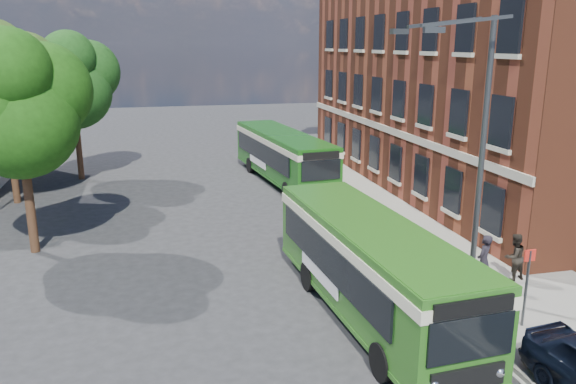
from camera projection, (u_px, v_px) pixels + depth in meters
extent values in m
plane|color=#29292C|center=(302.00, 290.00, 19.26)|extent=(120.00, 120.00, 0.00)
cube|color=gray|center=(394.00, 209.00, 28.35)|extent=(6.00, 48.00, 0.15)
cube|color=beige|center=(337.00, 215.00, 27.67)|extent=(0.12, 48.00, 0.01)
cube|color=brown|center=(484.00, 83.00, 32.19)|extent=(12.00, 26.00, 12.00)
cube|color=beige|center=(384.00, 128.00, 31.42)|extent=(0.12, 26.00, 0.35)
cylinder|color=#383B3D|center=(469.00, 295.00, 18.53)|extent=(0.44, 0.44, 0.30)
cylinder|color=#383B3D|center=(481.00, 167.00, 17.41)|extent=(0.18, 0.18, 9.00)
cube|color=#383B3D|center=(467.00, 21.00, 15.46)|extent=(2.58, 0.46, 0.37)
cube|color=#383B3D|center=(445.00, 23.00, 16.59)|extent=(2.58, 0.46, 0.37)
cube|color=#383B3D|center=(434.00, 30.00, 14.80)|extent=(0.55, 0.22, 0.16)
cube|color=#383B3D|center=(399.00, 31.00, 16.82)|extent=(0.55, 0.22, 0.16)
cylinder|color=#383B3D|center=(526.00, 291.00, 16.27)|extent=(0.08, 0.08, 2.50)
cube|color=red|center=(530.00, 255.00, 15.99)|extent=(0.35, 0.04, 0.35)
cube|color=#28631A|center=(370.00, 262.00, 17.06)|extent=(3.12, 10.31, 2.45)
cube|color=#28631A|center=(369.00, 300.00, 17.39)|extent=(3.16, 10.35, 0.14)
cube|color=black|center=(327.00, 259.00, 16.94)|extent=(0.59, 8.37, 1.10)
cube|color=black|center=(403.00, 250.00, 17.67)|extent=(0.59, 8.37, 1.10)
cube|color=#ECE8C2|center=(371.00, 236.00, 16.85)|extent=(3.18, 10.38, 0.32)
cube|color=#28631A|center=(372.00, 225.00, 16.75)|extent=(3.01, 10.21, 0.12)
cube|color=black|center=(471.00, 338.00, 12.29)|extent=(2.15, 0.21, 1.05)
cube|color=black|center=(474.00, 307.00, 12.08)|extent=(2.00, 0.20, 0.38)
cube|color=black|center=(467.00, 379.00, 12.53)|extent=(1.90, 0.20, 0.55)
sphere|color=silver|center=(499.00, 372.00, 12.80)|extent=(0.26, 0.26, 0.26)
cube|color=black|center=(314.00, 209.00, 21.73)|extent=(2.00, 0.20, 0.90)
cube|color=white|center=(319.00, 273.00, 17.77)|extent=(0.23, 3.20, 0.45)
cylinder|color=black|center=(382.00, 362.00, 14.02)|extent=(0.34, 1.02, 1.00)
cylinder|color=black|center=(463.00, 347.00, 14.68)|extent=(0.34, 1.02, 1.00)
cylinder|color=black|center=(309.00, 276.00, 19.17)|extent=(0.34, 1.02, 1.00)
cylinder|color=black|center=(371.00, 268.00, 19.83)|extent=(0.34, 1.02, 1.00)
cube|color=#165312|center=(283.00, 153.00, 33.94)|extent=(3.78, 11.85, 2.45)
cube|color=#165312|center=(283.00, 174.00, 34.27)|extent=(3.82, 11.90, 0.14)
cube|color=black|center=(261.00, 151.00, 33.76)|extent=(1.17, 9.80, 1.10)
cube|color=black|center=(301.00, 149.00, 34.60)|extent=(1.17, 9.80, 1.10)
cube|color=beige|center=(283.00, 140.00, 33.73)|extent=(3.84, 11.92, 0.32)
cube|color=#165312|center=(283.00, 134.00, 33.64)|extent=(3.67, 11.74, 0.12)
cube|color=black|center=(321.00, 170.00, 28.58)|extent=(2.15, 0.32, 1.05)
cube|color=black|center=(321.00, 156.00, 28.38)|extent=(2.00, 0.30, 0.38)
cube|color=black|center=(321.00, 189.00, 28.83)|extent=(1.90, 0.29, 0.55)
sphere|color=silver|center=(305.00, 190.00, 28.56)|extent=(0.26, 0.26, 0.26)
sphere|color=silver|center=(336.00, 188.00, 29.13)|extent=(0.26, 0.26, 0.26)
cube|color=black|center=(255.00, 135.00, 39.20)|extent=(2.00, 0.30, 0.90)
cube|color=white|center=(258.00, 161.00, 34.58)|extent=(0.39, 3.18, 0.45)
cylinder|color=black|center=(287.00, 191.00, 30.23)|extent=(0.39, 1.02, 1.00)
cylinder|color=black|center=(327.00, 187.00, 31.00)|extent=(0.39, 1.02, 1.00)
cylinder|color=black|center=(250.00, 165.00, 36.63)|extent=(0.39, 1.02, 1.00)
cylinder|color=black|center=(284.00, 163.00, 37.40)|extent=(0.39, 1.02, 1.00)
imported|color=black|center=(484.00, 261.00, 18.93)|extent=(0.81, 0.76, 1.87)
imported|color=black|center=(514.00, 257.00, 19.57)|extent=(0.91, 0.75, 1.69)
cylinder|color=#3D2616|center=(30.00, 207.00, 22.35)|extent=(0.36, 0.36, 3.77)
sphere|color=#19460E|center=(20.00, 121.00, 21.47)|extent=(4.45, 4.45, 4.45)
sphere|color=#19460E|center=(43.00, 90.00, 22.02)|extent=(3.77, 3.77, 3.77)
sphere|color=#19460E|center=(8.00, 70.00, 20.16)|extent=(3.08, 3.08, 3.08)
cylinder|color=#3D2616|center=(13.00, 166.00, 29.33)|extent=(0.36, 0.36, 4.01)
sphere|color=#2C4616|center=(4.00, 95.00, 28.39)|extent=(4.74, 4.74, 4.74)
sphere|color=#2C4616|center=(23.00, 71.00, 28.98)|extent=(4.01, 4.01, 4.01)
cylinder|color=#3D2616|center=(79.00, 149.00, 34.56)|extent=(0.36, 0.36, 3.83)
sphere|color=#184214|center=(73.00, 92.00, 33.66)|extent=(4.53, 4.53, 4.53)
sphere|color=#184214|center=(88.00, 72.00, 34.22)|extent=(3.83, 3.83, 3.83)
sphere|color=#184214|center=(57.00, 81.00, 32.73)|extent=(3.48, 3.48, 3.48)
sphere|color=#184214|center=(68.00, 58.00, 32.33)|extent=(3.14, 3.14, 3.14)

